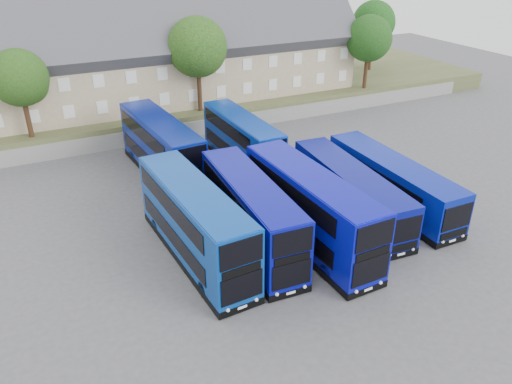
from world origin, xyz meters
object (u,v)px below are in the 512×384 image
object	(u,v)px
dd_front_left	(195,225)
tree_mid	(198,49)
tree_east	(369,40)
tree_far	(374,24)
tree_west	(21,80)
coach_east_a	(350,192)
dd_front_mid	(251,216)

from	to	relation	value
dd_front_left	tree_mid	size ratio (longest dim) A/B	1.32
dd_front_left	tree_east	size ratio (longest dim) A/B	1.49
tree_mid	tree_far	bearing A→B (deg)	14.04
tree_west	tree_far	bearing A→B (deg)	9.46
coach_east_a	tree_east	world-z (taller)	tree_east
tree_far	tree_west	bearing A→B (deg)	-170.54
tree_mid	tree_east	size ratio (longest dim) A/B	1.12
tree_far	tree_east	bearing A→B (deg)	-130.60
tree_west	tree_far	world-z (taller)	tree_far
tree_west	tree_far	size ratio (longest dim) A/B	0.88
tree_east	tree_far	xyz separation A→B (m)	(6.00, 7.00, 0.34)
dd_front_left	coach_east_a	distance (m)	11.70
dd_front_mid	tree_mid	size ratio (longest dim) A/B	1.27
dd_front_left	coach_east_a	bearing A→B (deg)	-1.29
dd_front_mid	tree_east	world-z (taller)	tree_east
dd_front_mid	coach_east_a	bearing A→B (deg)	8.54
coach_east_a	tree_west	bearing A→B (deg)	137.10
dd_front_mid	tree_west	distance (m)	24.68
coach_east_a	tree_west	distance (m)	28.77
dd_front_mid	tree_far	size ratio (longest dim) A/B	1.34
tree_west	tree_east	size ratio (longest dim) A/B	0.94
dd_front_left	dd_front_mid	size ratio (longest dim) A/B	1.05
dd_front_left	tree_west	distance (m)	22.97
dd_front_left	coach_east_a	xyz separation A→B (m)	(11.67, 0.48, -0.66)
tree_mid	dd_front_mid	bearing A→B (deg)	-102.45
tree_mid	tree_east	xyz separation A→B (m)	(20.00, -0.50, -0.68)
tree_mid	tree_far	distance (m)	26.80
tree_mid	tree_east	distance (m)	20.02
tree_east	tree_far	distance (m)	9.23
dd_front_mid	tree_west	size ratio (longest dim) A/B	1.52
tree_far	coach_east_a	bearing A→B (deg)	-129.40
dd_front_left	tree_mid	distance (m)	23.93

